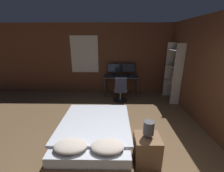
# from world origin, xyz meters

# --- Properties ---
(wall_back) EXTENTS (12.00, 0.08, 2.70)m
(wall_back) POSITION_xyz_m (-0.02, 4.37, 1.35)
(wall_back) COLOR brown
(wall_back) RESTS_ON ground_plane
(wall_side_right) EXTENTS (0.06, 12.00, 2.70)m
(wall_side_right) POSITION_xyz_m (2.03, 1.50, 1.35)
(wall_side_right) COLOR brown
(wall_side_right) RESTS_ON ground_plane
(bed) EXTENTS (1.46, 1.90, 0.54)m
(bed) POSITION_xyz_m (-0.61, 1.09, 0.23)
(bed) COLOR brown
(bed) RESTS_ON ground_plane
(nightstand) EXTENTS (0.44, 0.43, 0.53)m
(nightstand) POSITION_xyz_m (0.38, 0.58, 0.27)
(nightstand) COLOR brown
(nightstand) RESTS_ON ground_plane
(bedside_lamp) EXTENTS (0.18, 0.18, 0.30)m
(bedside_lamp) POSITION_xyz_m (0.38, 0.58, 0.71)
(bedside_lamp) COLOR gray
(bedside_lamp) RESTS_ON nightstand
(desk) EXTENTS (1.33, 0.61, 0.75)m
(desk) POSITION_xyz_m (0.06, 3.99, 0.65)
(desk) COLOR #38383D
(desk) RESTS_ON ground_plane
(monitor_left) EXTENTS (0.52, 0.16, 0.45)m
(monitor_left) POSITION_xyz_m (-0.21, 4.20, 1.01)
(monitor_left) COLOR black
(monitor_left) RESTS_ON desk
(monitor_right) EXTENTS (0.52, 0.16, 0.45)m
(monitor_right) POSITION_xyz_m (0.34, 4.20, 1.01)
(monitor_right) COLOR black
(monitor_right) RESTS_ON desk
(keyboard) EXTENTS (0.35, 0.13, 0.02)m
(keyboard) POSITION_xyz_m (0.06, 3.79, 0.76)
(keyboard) COLOR black
(keyboard) RESTS_ON desk
(computer_mouse) EXTENTS (0.07, 0.05, 0.04)m
(computer_mouse) POSITION_xyz_m (0.33, 3.79, 0.77)
(computer_mouse) COLOR black
(computer_mouse) RESTS_ON desk
(office_chair) EXTENTS (0.52, 0.52, 0.89)m
(office_chair) POSITION_xyz_m (0.01, 3.31, 0.35)
(office_chair) COLOR black
(office_chair) RESTS_ON ground_plane
(bookshelf) EXTENTS (0.30, 0.82, 2.00)m
(bookshelf) POSITION_xyz_m (1.83, 3.43, 1.10)
(bookshelf) COLOR beige
(bookshelf) RESTS_ON ground_plane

